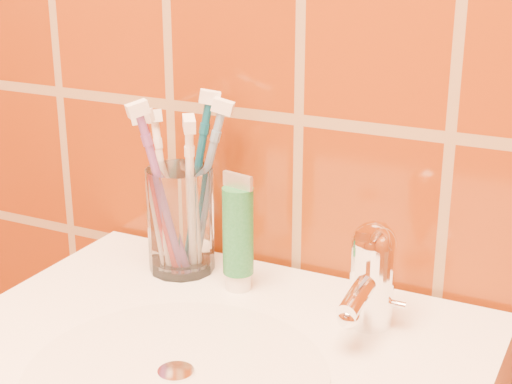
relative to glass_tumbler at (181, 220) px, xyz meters
The scene contains 9 objects.
glass_tumbler is the anchor object (origin of this frame).
toothpaste_tube 0.09m from the glass_tumbler, 10.75° to the right, with size 0.04×0.04×0.15m.
faucet 0.26m from the glass_tumbler, ahead, with size 0.05×0.11×0.12m.
toothbrush_0 0.05m from the glass_tumbler, 38.34° to the left, with size 0.08×0.04×0.22m, color #6E94C4, non-canonical shape.
toothbrush_1 0.04m from the glass_tumbler, 161.70° to the left, with size 0.07×0.06×0.20m, color white, non-canonical shape.
toothbrush_2 0.04m from the glass_tumbler, 137.22° to the right, with size 0.06×0.03×0.21m, color #A72327, non-canonical shape.
toothbrush_3 0.04m from the glass_tumbler, 22.98° to the right, with size 0.05×0.05×0.21m, color white, non-canonical shape.
toothbrush_4 0.05m from the glass_tumbler, 104.76° to the right, with size 0.06×0.06×0.23m, color #73408A, non-canonical shape.
toothbrush_5 0.05m from the glass_tumbler, 60.24° to the left, with size 0.06×0.04×0.23m, color #0D506F, non-canonical shape.
Camera 1 is at (0.37, 0.35, 1.27)m, focal length 55.00 mm.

